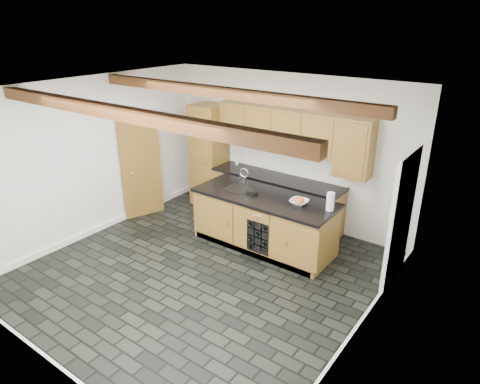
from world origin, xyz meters
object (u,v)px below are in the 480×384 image
at_px(island, 264,222).
at_px(kitchen_scale, 252,192).
at_px(fruit_bowl, 299,202).
at_px(paper_towel, 330,202).

height_order(island, kitchen_scale, kitchen_scale).
xyz_separation_m(kitchen_scale, fruit_bowl, (0.84, 0.09, 0.01)).
xyz_separation_m(island, paper_towel, (1.11, 0.14, 0.61)).
height_order(island, paper_towel, paper_towel).
bearing_deg(kitchen_scale, island, 25.56).
bearing_deg(island, paper_towel, 7.22).
relative_size(island, kitchen_scale, 11.74).
bearing_deg(kitchen_scale, paper_towel, 25.37).
bearing_deg(fruit_bowl, paper_towel, 9.00).
distance_m(island, fruit_bowl, 0.80).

